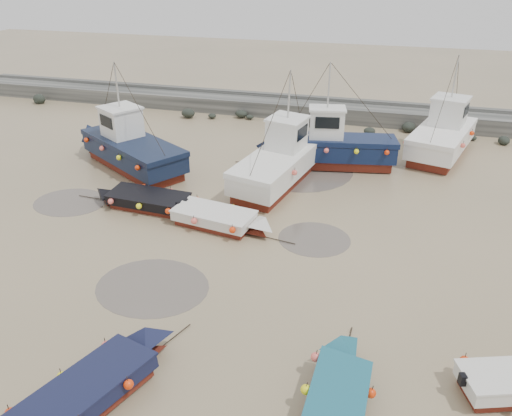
{
  "coord_description": "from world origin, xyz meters",
  "views": [
    {
      "loc": [
        6.7,
        -16.53,
        11.72
      ],
      "look_at": [
        1.15,
        2.9,
        1.4
      ],
      "focal_mm": 35.0,
      "sensor_mm": 36.0,
      "label": 1
    }
  ],
  "objects_px": {
    "dinghy_4": "(143,198)",
    "cabin_boat_3": "(444,133)",
    "cabin_boat_1": "(282,159)",
    "dinghy_2": "(335,392)",
    "cabin_boat_0": "(128,146)",
    "dinghy_5": "(221,217)",
    "dinghy_1": "(96,385)",
    "cabin_boat_2": "(330,145)",
    "person": "(151,191)"
  },
  "relations": [
    {
      "from": "dinghy_2",
      "to": "cabin_boat_3",
      "type": "height_order",
      "value": "cabin_boat_3"
    },
    {
      "from": "dinghy_2",
      "to": "cabin_boat_1",
      "type": "relative_size",
      "value": 0.53
    },
    {
      "from": "dinghy_4",
      "to": "person",
      "type": "relative_size",
      "value": 3.56
    },
    {
      "from": "dinghy_2",
      "to": "cabin_boat_3",
      "type": "bearing_deg",
      "value": 82.24
    },
    {
      "from": "dinghy_2",
      "to": "dinghy_4",
      "type": "bearing_deg",
      "value": 140.37
    },
    {
      "from": "cabin_boat_0",
      "to": "dinghy_2",
      "type": "bearing_deg",
      "value": -103.78
    },
    {
      "from": "dinghy_5",
      "to": "cabin_boat_3",
      "type": "xyz_separation_m",
      "value": [
        10.59,
        13.49,
        0.8
      ]
    },
    {
      "from": "dinghy_4",
      "to": "dinghy_1",
      "type": "bearing_deg",
      "value": -155.46
    },
    {
      "from": "dinghy_1",
      "to": "cabin_boat_1",
      "type": "relative_size",
      "value": 0.59
    },
    {
      "from": "dinghy_1",
      "to": "dinghy_4",
      "type": "bearing_deg",
      "value": 131.22
    },
    {
      "from": "dinghy_1",
      "to": "dinghy_4",
      "type": "distance_m",
      "value": 12.52
    },
    {
      "from": "dinghy_4",
      "to": "cabin_boat_3",
      "type": "distance_m",
      "value": 19.73
    },
    {
      "from": "dinghy_1",
      "to": "cabin_boat_2",
      "type": "bearing_deg",
      "value": 99.04
    },
    {
      "from": "cabin_boat_0",
      "to": "cabin_boat_3",
      "type": "height_order",
      "value": "same"
    },
    {
      "from": "dinghy_4",
      "to": "cabin_boat_0",
      "type": "xyz_separation_m",
      "value": [
        -3.45,
        4.9,
        0.77
      ]
    },
    {
      "from": "cabin_boat_1",
      "to": "cabin_boat_2",
      "type": "xyz_separation_m",
      "value": [
        2.31,
        2.88,
        0.04
      ]
    },
    {
      "from": "dinghy_1",
      "to": "dinghy_4",
      "type": "height_order",
      "value": "same"
    },
    {
      "from": "dinghy_1",
      "to": "cabin_boat_3",
      "type": "relative_size",
      "value": 0.64
    },
    {
      "from": "cabin_boat_0",
      "to": "cabin_boat_3",
      "type": "xyz_separation_m",
      "value": [
        18.63,
        7.67,
        0.03
      ]
    },
    {
      "from": "dinghy_2",
      "to": "cabin_boat_2",
      "type": "distance_m",
      "value": 18.53
    },
    {
      "from": "dinghy_1",
      "to": "dinghy_4",
      "type": "relative_size",
      "value": 0.97
    },
    {
      "from": "dinghy_2",
      "to": "cabin_boat_1",
      "type": "bearing_deg",
      "value": 110.73
    },
    {
      "from": "dinghy_5",
      "to": "cabin_boat_3",
      "type": "distance_m",
      "value": 17.17
    },
    {
      "from": "dinghy_4",
      "to": "cabin_boat_1",
      "type": "distance_m",
      "value": 8.14
    },
    {
      "from": "cabin_boat_1",
      "to": "cabin_boat_3",
      "type": "xyz_separation_m",
      "value": [
        9.11,
        7.21,
        0.03
      ]
    },
    {
      "from": "dinghy_5",
      "to": "person",
      "type": "height_order",
      "value": "dinghy_5"
    },
    {
      "from": "cabin_boat_2",
      "to": "dinghy_5",
      "type": "bearing_deg",
      "value": 147.04
    },
    {
      "from": "dinghy_4",
      "to": "cabin_boat_1",
      "type": "height_order",
      "value": "cabin_boat_1"
    },
    {
      "from": "cabin_boat_2",
      "to": "cabin_boat_3",
      "type": "relative_size",
      "value": 0.98
    },
    {
      "from": "dinghy_1",
      "to": "dinghy_5",
      "type": "distance_m",
      "value": 10.75
    },
    {
      "from": "dinghy_1",
      "to": "cabin_boat_0",
      "type": "xyz_separation_m",
      "value": [
        -7.99,
        16.57,
        0.77
      ]
    },
    {
      "from": "cabin_boat_1",
      "to": "person",
      "type": "bearing_deg",
      "value": -142.08
    },
    {
      "from": "cabin_boat_1",
      "to": "cabin_boat_3",
      "type": "height_order",
      "value": "same"
    },
    {
      "from": "dinghy_4",
      "to": "cabin_boat_3",
      "type": "relative_size",
      "value": 0.65
    },
    {
      "from": "dinghy_4",
      "to": "cabin_boat_1",
      "type": "relative_size",
      "value": 0.6
    },
    {
      "from": "dinghy_1",
      "to": "cabin_boat_1",
      "type": "xyz_separation_m",
      "value": [
        1.53,
        17.04,
        0.78
      ]
    },
    {
      "from": "cabin_boat_1",
      "to": "cabin_boat_3",
      "type": "relative_size",
      "value": 1.08
    },
    {
      "from": "dinghy_1",
      "to": "cabin_boat_0",
      "type": "height_order",
      "value": "cabin_boat_0"
    },
    {
      "from": "cabin_boat_0",
      "to": "cabin_boat_1",
      "type": "bearing_deg",
      "value": -55.6
    },
    {
      "from": "cabin_boat_3",
      "to": "person",
      "type": "xyz_separation_m",
      "value": [
        -15.75,
        -10.64,
        -1.34
      ]
    },
    {
      "from": "cabin_boat_0",
      "to": "person",
      "type": "xyz_separation_m",
      "value": [
        2.88,
        -2.96,
        -1.31
      ]
    },
    {
      "from": "dinghy_4",
      "to": "cabin_boat_2",
      "type": "distance_m",
      "value": 11.79
    },
    {
      "from": "cabin_boat_0",
      "to": "dinghy_5",
      "type": "bearing_deg",
      "value": -94.31
    },
    {
      "from": "dinghy_2",
      "to": "person",
      "type": "height_order",
      "value": "dinghy_2"
    },
    {
      "from": "cabin_boat_1",
      "to": "cabin_boat_0",
      "type": "bearing_deg",
      "value": -166.58
    },
    {
      "from": "dinghy_5",
      "to": "cabin_boat_0",
      "type": "distance_m",
      "value": 9.95
    },
    {
      "from": "dinghy_5",
      "to": "cabin_boat_1",
      "type": "xyz_separation_m",
      "value": [
        1.48,
        6.29,
        0.77
      ]
    },
    {
      "from": "dinghy_4",
      "to": "cabin_boat_1",
      "type": "xyz_separation_m",
      "value": [
        6.07,
        5.37,
        0.78
      ]
    },
    {
      "from": "dinghy_2",
      "to": "person",
      "type": "relative_size",
      "value": 3.12
    },
    {
      "from": "cabin_boat_1",
      "to": "dinghy_4",
      "type": "bearing_deg",
      "value": -127.88
    }
  ]
}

